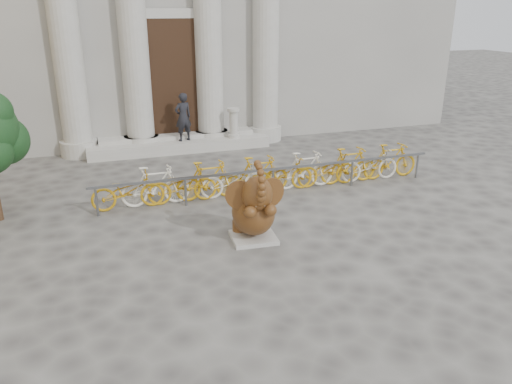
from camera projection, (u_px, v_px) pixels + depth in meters
name	position (u px, v px, depth m)	size (l,w,h in m)	color
ground	(280.00, 291.00, 8.50)	(80.00, 80.00, 0.00)	#474442
entrance_steps	(180.00, 145.00, 16.79)	(6.00, 1.20, 0.36)	#A8A59E
elephant_statue	(254.00, 211.00, 10.13)	(1.21, 1.37, 1.81)	#A8A59E
bike_rack	(269.00, 174.00, 12.88)	(9.04, 0.53, 1.00)	slate
pedestrian	(183.00, 117.00, 16.34)	(0.58, 0.38, 1.58)	black
balustrade_post	(234.00, 124.00, 16.84)	(0.41, 0.41, 1.01)	#A8A59E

